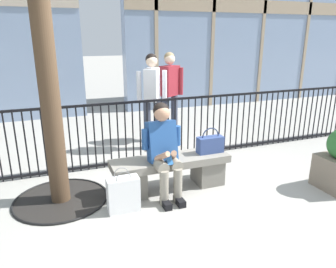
{
  "coord_description": "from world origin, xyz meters",
  "views": [
    {
      "loc": [
        -1.42,
        -3.66,
        2.0
      ],
      "look_at": [
        0.0,
        0.1,
        0.75
      ],
      "focal_mm": 33.88,
      "sensor_mm": 36.0,
      "label": 1
    }
  ],
  "objects_px": {
    "shopping_bag": "(123,194)",
    "bystander_further_back": "(152,95)",
    "bystander_at_railing": "(170,90)",
    "stone_bench": "(171,170)",
    "handbag_on_bench": "(210,144)",
    "seated_person_with_phone": "(164,148)"
  },
  "relations": [
    {
      "from": "shopping_bag",
      "to": "seated_person_with_phone",
      "type": "bearing_deg",
      "value": 19.9
    },
    {
      "from": "shopping_bag",
      "to": "bystander_further_back",
      "type": "relative_size",
      "value": 0.31
    },
    {
      "from": "bystander_at_railing",
      "to": "bystander_further_back",
      "type": "bearing_deg",
      "value": -143.25
    },
    {
      "from": "stone_bench",
      "to": "bystander_at_railing",
      "type": "height_order",
      "value": "bystander_at_railing"
    },
    {
      "from": "handbag_on_bench",
      "to": "bystander_at_railing",
      "type": "height_order",
      "value": "bystander_at_railing"
    },
    {
      "from": "seated_person_with_phone",
      "to": "handbag_on_bench",
      "type": "height_order",
      "value": "seated_person_with_phone"
    },
    {
      "from": "handbag_on_bench",
      "to": "shopping_bag",
      "type": "bearing_deg",
      "value": -165.79
    },
    {
      "from": "shopping_bag",
      "to": "bystander_at_railing",
      "type": "distance_m",
      "value": 2.86
    },
    {
      "from": "shopping_bag",
      "to": "bystander_at_railing",
      "type": "height_order",
      "value": "bystander_at_railing"
    },
    {
      "from": "bystander_further_back",
      "to": "bystander_at_railing",
      "type": "bearing_deg",
      "value": 36.75
    },
    {
      "from": "seated_person_with_phone",
      "to": "handbag_on_bench",
      "type": "distance_m",
      "value": 0.74
    },
    {
      "from": "stone_bench",
      "to": "seated_person_with_phone",
      "type": "bearing_deg",
      "value": -137.78
    },
    {
      "from": "bystander_further_back",
      "to": "seated_person_with_phone",
      "type": "bearing_deg",
      "value": -103.48
    },
    {
      "from": "bystander_at_railing",
      "to": "handbag_on_bench",
      "type": "bearing_deg",
      "value": -94.79
    },
    {
      "from": "handbag_on_bench",
      "to": "bystander_at_railing",
      "type": "bearing_deg",
      "value": 85.21
    },
    {
      "from": "stone_bench",
      "to": "handbag_on_bench",
      "type": "relative_size",
      "value": 4.4
    },
    {
      "from": "seated_person_with_phone",
      "to": "bystander_at_railing",
      "type": "xyz_separation_m",
      "value": [
        0.89,
        2.11,
        0.35
      ]
    },
    {
      "from": "bystander_at_railing",
      "to": "bystander_further_back",
      "type": "relative_size",
      "value": 1.0
    },
    {
      "from": "stone_bench",
      "to": "bystander_at_railing",
      "type": "bearing_deg",
      "value": 69.36
    },
    {
      "from": "stone_bench",
      "to": "bystander_further_back",
      "type": "bearing_deg",
      "value": 80.25
    },
    {
      "from": "handbag_on_bench",
      "to": "bystander_at_railing",
      "type": "xyz_separation_m",
      "value": [
        0.17,
        1.99,
        0.43
      ]
    },
    {
      "from": "handbag_on_bench",
      "to": "bystander_further_back",
      "type": "distance_m",
      "value": 1.73
    }
  ]
}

